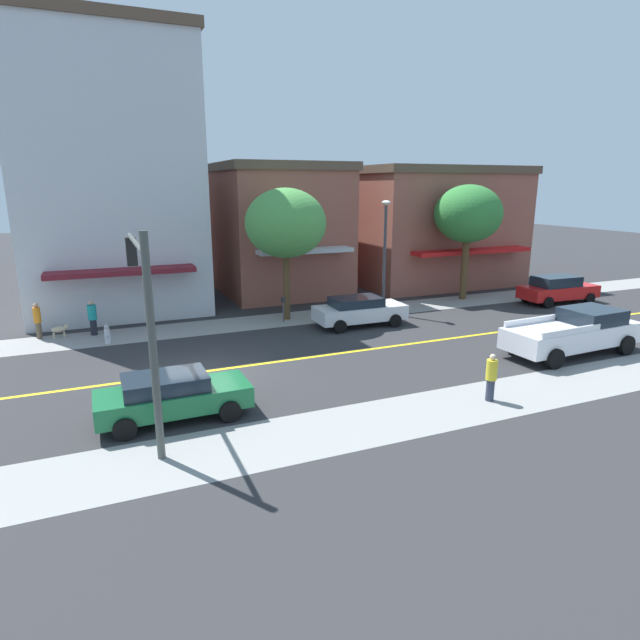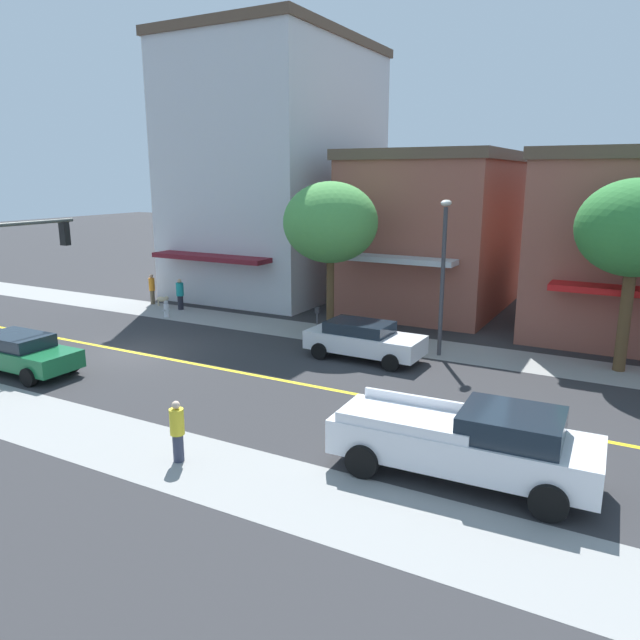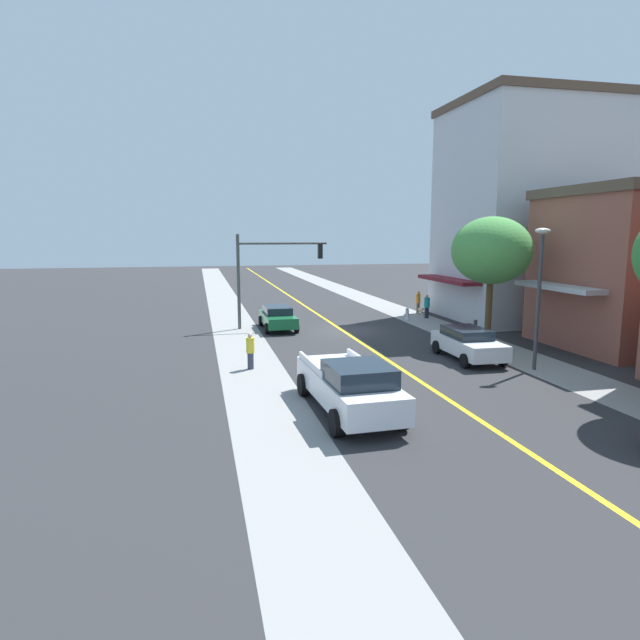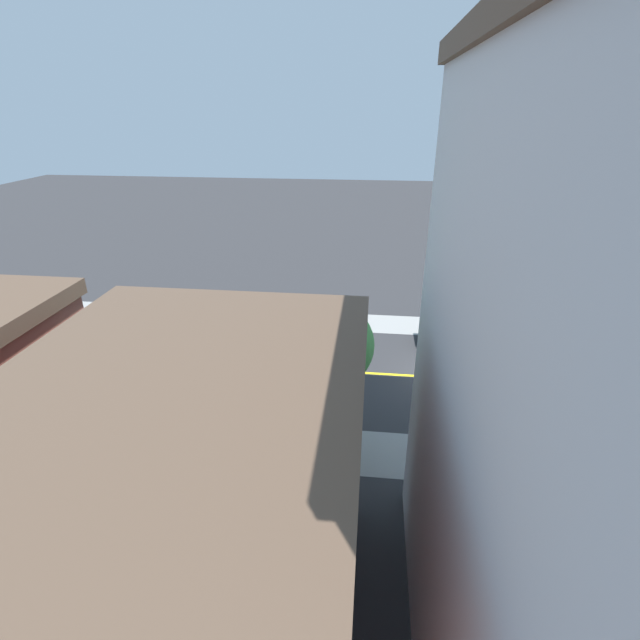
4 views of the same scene
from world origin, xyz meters
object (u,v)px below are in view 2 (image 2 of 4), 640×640
(street_tree_left_near, at_px, (331,223))
(pedestrian_orange_shirt, at_px, (152,288))
(parking_meter, at_px, (317,317))
(pedestrian_teal_shirt, at_px, (180,294))
(pedestrian_yellow_shirt, at_px, (177,430))
(small_dog, at_px, (162,299))
(fire_hydrant, at_px, (166,309))
(white_sedan_left_curb, at_px, (364,339))
(green_sedan_right_curb, at_px, (21,352))
(white_pickup_truck, at_px, (469,442))
(street_tree_right_corner, at_px, (636,229))
(street_lamp, at_px, (443,260))

(street_tree_left_near, relative_size, pedestrian_orange_shirt, 4.01)
(parking_meter, relative_size, pedestrian_teal_shirt, 0.78)
(pedestrian_yellow_shirt, distance_m, small_dog, 18.84)
(fire_hydrant, bearing_deg, white_sedan_left_curb, 81.82)
(street_tree_left_near, height_order, pedestrian_orange_shirt, street_tree_left_near)
(fire_hydrant, bearing_deg, parking_meter, 93.17)
(street_tree_left_near, relative_size, white_sedan_left_curb, 1.47)
(fire_hydrant, relative_size, pedestrian_orange_shirt, 0.51)
(green_sedan_right_curb, xyz_separation_m, small_dog, (-10.89, -3.53, -0.37))
(white_sedan_left_curb, xyz_separation_m, white_pickup_truck, (7.44, 6.10, 0.15))
(fire_hydrant, distance_m, pedestrian_yellow_shirt, 16.16)
(fire_hydrant, relative_size, pedestrian_yellow_shirt, 0.53)
(street_tree_left_near, height_order, pedestrian_teal_shirt, street_tree_left_near)
(street_tree_right_corner, distance_m, fire_hydrant, 20.87)
(pedestrian_teal_shirt, bearing_deg, pedestrian_yellow_shirt, -16.72)
(pedestrian_orange_shirt, bearing_deg, street_tree_right_corner, 141.49)
(pedestrian_teal_shirt, relative_size, pedestrian_orange_shirt, 0.99)
(parking_meter, distance_m, green_sedan_right_curb, 11.69)
(street_tree_left_near, xyz_separation_m, pedestrian_teal_shirt, (-0.69, -9.26, -4.05))
(parking_meter, xyz_separation_m, street_lamp, (0.27, 5.63, 2.90))
(pedestrian_yellow_shirt, xyz_separation_m, small_dog, (-13.49, -13.14, -0.45))
(street_lamp, xyz_separation_m, small_dog, (-1.64, -15.94, -3.37))
(green_sedan_right_curb, distance_m, small_dog, 11.46)
(white_pickup_truck, bearing_deg, white_sedan_left_curb, 126.90)
(street_lamp, xyz_separation_m, white_sedan_left_curb, (1.85, -2.42, -2.97))
(pedestrian_yellow_shirt, bearing_deg, street_tree_left_near, -70.78)
(street_lamp, distance_m, pedestrian_orange_shirt, 17.14)
(white_sedan_left_curb, height_order, white_pickup_truck, white_pickup_truck)
(street_lamp, height_order, pedestrian_yellow_shirt, street_lamp)
(parking_meter, bearing_deg, small_dog, -97.57)
(green_sedan_right_curb, relative_size, pedestrian_yellow_shirt, 2.82)
(white_sedan_left_curb, bearing_deg, pedestrian_orange_shirt, 166.94)
(fire_hydrant, distance_m, small_dog, 2.69)
(green_sedan_right_curb, relative_size, pedestrian_orange_shirt, 2.68)
(white_sedan_left_curb, bearing_deg, parking_meter, 147.69)
(green_sedan_right_curb, distance_m, white_pickup_truck, 16.09)
(green_sedan_right_curb, bearing_deg, pedestrian_teal_shirt, 100.58)
(pedestrian_orange_shirt, relative_size, small_dog, 2.17)
(green_sedan_right_curb, xyz_separation_m, pedestrian_yellow_shirt, (2.60, 9.61, 0.08))
(fire_hydrant, height_order, small_dog, fire_hydrant)
(parking_meter, bearing_deg, pedestrian_teal_shirt, -97.68)
(white_pickup_truck, height_order, pedestrian_orange_shirt, white_pickup_truck)
(green_sedan_right_curb, bearing_deg, parking_meter, 53.99)
(fire_hydrant, bearing_deg, pedestrian_teal_shirt, -161.90)
(street_tree_left_near, xyz_separation_m, street_lamp, (0.78, 5.25, -1.16))
(street_tree_left_near, height_order, pedestrian_yellow_shirt, street_tree_left_near)
(pedestrian_yellow_shirt, xyz_separation_m, pedestrian_orange_shirt, (-13.65, -14.00, 0.06))
(street_tree_left_near, relative_size, small_dog, 8.72)
(pedestrian_teal_shirt, bearing_deg, white_pickup_truck, 1.35)
(street_lamp, distance_m, white_sedan_left_curb, 4.26)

